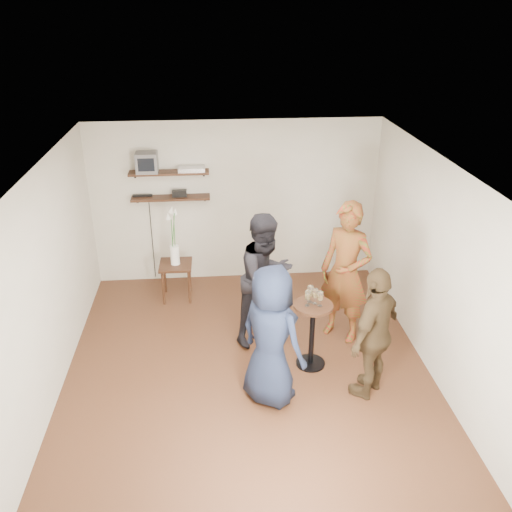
{
  "coord_description": "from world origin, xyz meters",
  "views": [
    {
      "loc": [
        -0.38,
        -5.59,
        4.21
      ],
      "look_at": [
        0.14,
        0.4,
        1.35
      ],
      "focal_mm": 38.0,
      "sensor_mm": 36.0,
      "label": 1
    }
  ],
  "objects": [
    {
      "name": "room",
      "position": [
        0.0,
        0.0,
        1.3
      ],
      "size": [
        4.58,
        5.08,
        2.68
      ],
      "color": "#412014",
      "rests_on": "ground"
    },
    {
      "name": "wine_glass_fl",
      "position": [
        0.72,
        -0.05,
        1.01
      ],
      "size": [
        0.07,
        0.07,
        0.2
      ],
      "color": "silver",
      "rests_on": "drinks_table"
    },
    {
      "name": "wine_glass_bl",
      "position": [
        0.77,
        0.03,
        1.03
      ],
      "size": [
        0.07,
        0.07,
        0.22
      ],
      "color": "silver",
      "rests_on": "drinks_table"
    },
    {
      "name": "crt_monitor",
      "position": [
        -1.31,
        2.38,
        2.02
      ],
      "size": [
        0.32,
        0.3,
        0.3
      ],
      "primitive_type": "cube",
      "color": "#59595B",
      "rests_on": "shelf_upper"
    },
    {
      "name": "shelf_upper",
      "position": [
        -1.0,
        2.38,
        1.85
      ],
      "size": [
        1.2,
        0.25,
        0.04
      ],
      "primitive_type": "cube",
      "color": "black",
      "rests_on": "room"
    },
    {
      "name": "person_plaid",
      "position": [
        1.34,
        0.59,
        0.97
      ],
      "size": [
        0.84,
        0.81,
        1.93
      ],
      "primitive_type": "imported",
      "rotation": [
        0.0,
        0.0,
        -0.71
      ],
      "color": "#9E1214",
      "rests_on": "room"
    },
    {
      "name": "person_brown",
      "position": [
        1.39,
        -0.6,
        0.81
      ],
      "size": [
        0.94,
        0.96,
        1.62
      ],
      "primitive_type": "imported",
      "rotation": [
        0.0,
        0.0,
        3.95
      ],
      "color": "#3F2E1B",
      "rests_on": "room"
    },
    {
      "name": "power_strip",
      "position": [
        -1.43,
        2.42,
        1.48
      ],
      "size": [
        0.3,
        0.05,
        0.03
      ],
      "primitive_type": "cube",
      "color": "black",
      "rests_on": "shelf_lower"
    },
    {
      "name": "drinks_table",
      "position": [
        0.8,
        -0.03,
        0.56
      ],
      "size": [
        0.48,
        0.48,
        0.88
      ],
      "color": "black",
      "rests_on": "room"
    },
    {
      "name": "person_navy",
      "position": [
        0.22,
        -0.62,
        0.85
      ],
      "size": [
        0.97,
        0.96,
        1.69
      ],
      "primitive_type": "imported",
      "rotation": [
        0.0,
        0.0,
        2.36
      ],
      "color": "#151C30",
      "rests_on": "room"
    },
    {
      "name": "shelf_lower",
      "position": [
        -1.0,
        2.38,
        1.45
      ],
      "size": [
        1.2,
        0.25,
        0.04
      ],
      "primitive_type": "cube",
      "color": "black",
      "rests_on": "room"
    },
    {
      "name": "dvd_deck",
      "position": [
        -0.66,
        2.38,
        1.9
      ],
      "size": [
        0.4,
        0.24,
        0.06
      ],
      "primitive_type": "cube",
      "color": "silver",
      "rests_on": "shelf_upper"
    },
    {
      "name": "wine_glass_fr",
      "position": [
        0.87,
        -0.07,
        1.01
      ],
      "size": [
        0.06,
        0.06,
        0.19
      ],
      "color": "silver",
      "rests_on": "drinks_table"
    },
    {
      "name": "vase_lilies",
      "position": [
        -0.96,
        1.84,
        0.88
      ],
      "size": [
        0.19,
        0.2,
        0.96
      ],
      "rotation": [
        0.0,
        0.0,
        -0.01
      ],
      "color": "white",
      "rests_on": "side_table"
    },
    {
      "name": "wine_glass_br",
      "position": [
        0.82,
        -0.01,
        1.01
      ],
      "size": [
        0.07,
        0.07,
        0.2
      ],
      "color": "silver",
      "rests_on": "drinks_table"
    },
    {
      "name": "side_table",
      "position": [
        -0.96,
        1.84,
        0.49
      ],
      "size": [
        0.49,
        0.49,
        0.58
      ],
      "rotation": [
        0.0,
        0.0,
        -0.01
      ],
      "color": "black",
      "rests_on": "room"
    },
    {
      "name": "radio",
      "position": [
        -0.86,
        2.38,
        1.52
      ],
      "size": [
        0.22,
        0.1,
        0.1
      ],
      "primitive_type": "cube",
      "color": "black",
      "rests_on": "shelf_lower"
    },
    {
      "name": "person_dark",
      "position": [
        0.29,
        0.62,
        0.9
      ],
      "size": [
        1.11,
        1.08,
        1.8
      ],
      "primitive_type": "imported",
      "rotation": [
        0.0,
        0.0,
        0.66
      ],
      "color": "black",
      "rests_on": "room"
    }
  ]
}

